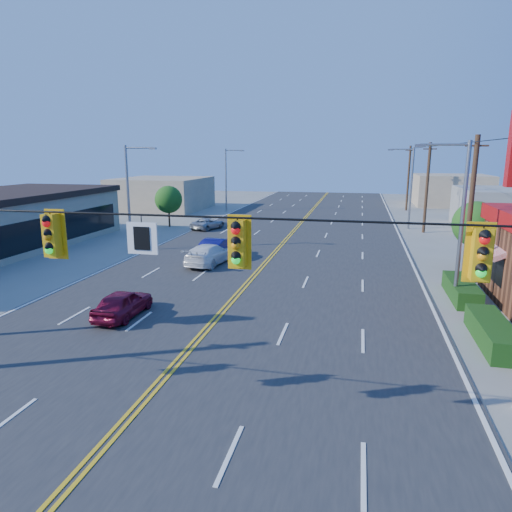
% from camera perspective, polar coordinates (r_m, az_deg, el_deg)
% --- Properties ---
extents(ground, '(160.00, 160.00, 0.00)m').
position_cam_1_polar(ground, '(13.56, -17.58, -20.94)').
color(ground, gray).
rests_on(ground, ground).
extents(road, '(20.00, 120.00, 0.06)m').
position_cam_1_polar(road, '(31.10, 1.13, -0.99)').
color(road, '#2D2D30').
rests_on(road, ground).
extents(signal_span, '(24.32, 0.34, 9.00)m').
position_cam_1_polar(signal_span, '(11.71, -19.67, -0.36)').
color(signal_span, '#47301E').
rests_on(signal_span, ground).
extents(streetlight_se, '(2.55, 0.25, 8.00)m').
position_cam_1_polar(streetlight_se, '(24.23, 23.96, 4.80)').
color(streetlight_se, gray).
rests_on(streetlight_se, ground).
extents(streetlight_ne, '(2.55, 0.25, 8.00)m').
position_cam_1_polar(streetlight_ne, '(47.91, 18.62, 8.59)').
color(streetlight_ne, gray).
rests_on(streetlight_ne, ground).
extents(streetlight_sw, '(2.55, 0.25, 8.00)m').
position_cam_1_polar(streetlight_sw, '(35.95, -15.42, 7.66)').
color(streetlight_sw, gray).
rests_on(streetlight_sw, ground).
extents(streetlight_nw, '(2.55, 0.25, 8.00)m').
position_cam_1_polar(streetlight_nw, '(60.09, -3.59, 9.92)').
color(streetlight_nw, gray).
rests_on(streetlight_nw, ground).
extents(utility_pole_near, '(0.28, 0.28, 8.40)m').
position_cam_1_polar(utility_pole_near, '(28.44, 25.20, 5.06)').
color(utility_pole_near, '#47301E').
rests_on(utility_pole_near, ground).
extents(utility_pole_mid, '(0.28, 0.28, 8.40)m').
position_cam_1_polar(utility_pole_mid, '(46.11, 20.58, 7.92)').
color(utility_pole_mid, '#47301E').
rests_on(utility_pole_mid, ground).
extents(utility_pole_far, '(0.28, 0.28, 8.40)m').
position_cam_1_polar(utility_pole_far, '(63.97, 18.51, 9.18)').
color(utility_pole_far, '#47301E').
rests_on(utility_pole_far, ground).
extents(tree_kfc_rear, '(2.94, 2.94, 4.41)m').
position_cam_1_polar(tree_kfc_rear, '(32.76, 25.78, 3.61)').
color(tree_kfc_rear, '#47301E').
rests_on(tree_kfc_rear, ground).
extents(tree_west, '(2.80, 2.80, 4.20)m').
position_cam_1_polar(tree_west, '(47.82, -10.88, 6.95)').
color(tree_west, '#47301E').
rests_on(tree_west, ground).
extents(bld_west_far, '(11.00, 12.00, 4.20)m').
position_cam_1_polar(bld_west_far, '(63.46, -11.63, 7.64)').
color(bld_west_far, tan).
rests_on(bld_west_far, ground).
extents(bld_east_far, '(10.00, 10.00, 4.40)m').
position_cam_1_polar(bld_east_far, '(72.93, 23.17, 7.59)').
color(bld_east_far, tan).
rests_on(bld_east_far, ground).
extents(car_magenta, '(1.51, 3.69, 1.25)m').
position_cam_1_polar(car_magenta, '(21.86, -16.30, -5.84)').
color(car_magenta, maroon).
rests_on(car_magenta, ground).
extents(car_blue, '(2.01, 4.57, 1.46)m').
position_cam_1_polar(car_blue, '(32.77, -4.81, 0.92)').
color(car_blue, '#0F105C').
rests_on(car_blue, ground).
extents(car_white, '(2.57, 4.99, 1.38)m').
position_cam_1_polar(car_white, '(30.97, -5.85, 0.14)').
color(car_white, white).
rests_on(car_white, ground).
extents(car_silver, '(2.94, 4.35, 1.11)m').
position_cam_1_polar(car_silver, '(45.59, -6.02, 3.99)').
color(car_silver, '#A9AAAE').
rests_on(car_silver, ground).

